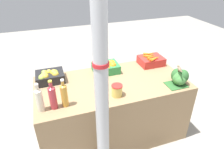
# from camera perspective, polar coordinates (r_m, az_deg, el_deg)

# --- Properties ---
(ground_plane) EXTENTS (10.00, 10.00, 0.00)m
(ground_plane) POSITION_cam_1_polar(r_m,az_deg,el_deg) (2.75, -0.00, -15.83)
(ground_plane) COLOR gray
(market_table) EXTENTS (1.70, 0.84, 0.77)m
(market_table) POSITION_cam_1_polar(r_m,az_deg,el_deg) (2.49, -0.00, -9.67)
(market_table) COLOR #937551
(market_table) RESTS_ON ground_plane
(support_pole) EXTENTS (0.12, 0.12, 2.43)m
(support_pole) POSITION_cam_1_polar(r_m,az_deg,el_deg) (1.47, -3.13, -1.10)
(support_pole) COLOR #B7BABF
(support_pole) RESTS_ON ground_plane
(apple_crate) EXTENTS (0.31, 0.25, 0.14)m
(apple_crate) POSITION_cam_1_polar(r_m,az_deg,el_deg) (2.36, -17.39, -0.48)
(apple_crate) COLOR black
(apple_crate) RESTS_ON market_table
(orange_crate) EXTENTS (0.31, 0.25, 0.14)m
(orange_crate) POSITION_cam_1_polar(r_m,az_deg,el_deg) (2.44, -1.71, 2.06)
(orange_crate) COLOR #2D8442
(orange_crate) RESTS_ON market_table
(carrot_crate) EXTENTS (0.31, 0.26, 0.15)m
(carrot_crate) POSITION_cam_1_polar(r_m,az_deg,el_deg) (2.68, 11.10, 4.04)
(carrot_crate) COLOR red
(carrot_crate) RESTS_ON market_table
(broccoli_pile) EXTENTS (0.24, 0.21, 0.18)m
(broccoli_pile) POSITION_cam_1_polar(r_m,az_deg,el_deg) (2.31, 18.71, -0.76)
(broccoli_pile) COLOR #2D602D
(broccoli_pile) RESTS_ON market_table
(juice_bottle_cloudy) EXTENTS (0.06, 0.06, 0.29)m
(juice_bottle_cloudy) POSITION_cam_1_polar(r_m,az_deg,el_deg) (1.91, -20.01, -6.70)
(juice_bottle_cloudy) COLOR beige
(juice_bottle_cloudy) RESTS_ON market_table
(juice_bottle_ruby) EXTENTS (0.07, 0.07, 0.30)m
(juice_bottle_ruby) POSITION_cam_1_polar(r_m,az_deg,el_deg) (1.90, -16.60, -6.07)
(juice_bottle_ruby) COLOR #B2333D
(juice_bottle_ruby) RESTS_ON market_table
(juice_bottle_amber) EXTENTS (0.06, 0.06, 0.29)m
(juice_bottle_amber) POSITION_cam_1_polar(r_m,az_deg,el_deg) (1.90, -13.49, -5.62)
(juice_bottle_amber) COLOR gold
(juice_bottle_amber) RESTS_ON market_table
(pickle_jar) EXTENTS (0.11, 0.11, 0.12)m
(pickle_jar) POSITION_cam_1_polar(r_m,az_deg,el_deg) (2.02, 1.43, -4.55)
(pickle_jar) COLOR #DBBC56
(pickle_jar) RESTS_ON market_table
(sparrow_bird) EXTENTS (0.06, 0.13, 0.05)m
(sparrow_bird) POSITION_cam_1_polar(r_m,az_deg,el_deg) (2.22, 18.69, 1.58)
(sparrow_bird) COLOR #4C3D2D
(sparrow_bird) RESTS_ON broccoli_pile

